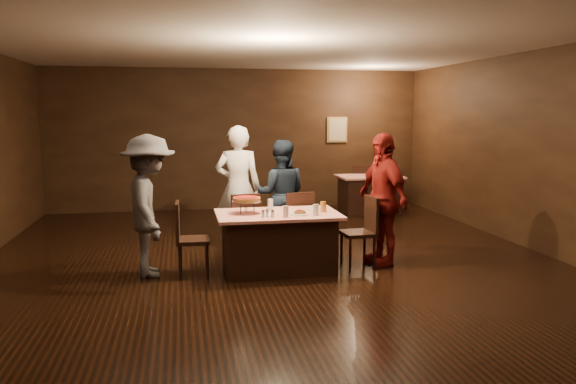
# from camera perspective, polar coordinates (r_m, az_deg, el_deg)

# --- Properties ---
(room) EXTENTS (10.00, 10.04, 3.02)m
(room) POSITION_cam_1_polar(r_m,az_deg,el_deg) (7.21, -1.07, 8.60)
(room) COLOR black
(room) RESTS_ON ground
(main_table) EXTENTS (1.60, 1.00, 0.77)m
(main_table) POSITION_cam_1_polar(r_m,az_deg,el_deg) (7.42, -1.04, -5.07)
(main_table) COLOR red
(main_table) RESTS_ON ground
(back_table) EXTENTS (1.30, 0.90, 0.77)m
(back_table) POSITION_cam_1_polar(r_m,az_deg,el_deg) (11.86, 8.25, -0.20)
(back_table) COLOR #B01A0B
(back_table) RESTS_ON ground
(chair_far_left) EXTENTS (0.51, 0.51, 0.95)m
(chair_far_left) POSITION_cam_1_polar(r_m,az_deg,el_deg) (8.07, -4.76, -3.36)
(chair_far_left) COLOR black
(chair_far_left) RESTS_ON ground
(chair_far_right) EXTENTS (0.47, 0.47, 0.95)m
(chair_far_right) POSITION_cam_1_polar(r_m,az_deg,el_deg) (8.19, 0.82, -3.17)
(chair_far_right) COLOR black
(chair_far_right) RESTS_ON ground
(chair_end_left) EXTENTS (0.43, 0.43, 0.95)m
(chair_end_left) POSITION_cam_1_polar(r_m,az_deg,el_deg) (7.30, -9.61, -4.68)
(chair_end_left) COLOR black
(chair_end_left) RESTS_ON ground
(chair_end_right) EXTENTS (0.45, 0.45, 0.95)m
(chair_end_right) POSITION_cam_1_polar(r_m,az_deg,el_deg) (7.66, 7.11, -4.02)
(chair_end_right) COLOR black
(chair_end_right) RESTS_ON ground
(chair_back_near) EXTENTS (0.47, 0.47, 0.95)m
(chair_back_near) POSITION_cam_1_polar(r_m,az_deg,el_deg) (11.20, 9.42, -0.25)
(chair_back_near) COLOR black
(chair_back_near) RESTS_ON ground
(chair_back_far) EXTENTS (0.48, 0.48, 0.95)m
(chair_back_far) POSITION_cam_1_polar(r_m,az_deg,el_deg) (12.41, 7.35, 0.60)
(chair_back_far) COLOR black
(chair_back_far) RESTS_ON ground
(diner_white_jacket) EXTENTS (0.76, 0.57, 1.88)m
(diner_white_jacket) POSITION_cam_1_polar(r_m,az_deg,el_deg) (8.55, -5.08, 0.45)
(diner_white_jacket) COLOR white
(diner_white_jacket) RESTS_ON ground
(diner_navy_hoodie) EXTENTS (0.92, 0.78, 1.66)m
(diner_navy_hoodie) POSITION_cam_1_polar(r_m,az_deg,el_deg) (8.62, -0.73, -0.20)
(diner_navy_hoodie) COLOR #182334
(diner_navy_hoodie) RESTS_ON ground
(diner_grey_knit) EXTENTS (0.79, 1.23, 1.80)m
(diner_grey_knit) POSITION_cam_1_polar(r_m,az_deg,el_deg) (7.31, -13.92, -1.37)
(diner_grey_knit) COLOR #515256
(diner_grey_knit) RESTS_ON ground
(diner_red_shirt) EXTENTS (0.66, 1.13, 1.81)m
(diner_red_shirt) POSITION_cam_1_polar(r_m,az_deg,el_deg) (7.76, 9.55, -0.70)
(diner_red_shirt) COLOR maroon
(diner_red_shirt) RESTS_ON ground
(pizza_stand) EXTENTS (0.38, 0.38, 0.22)m
(pizza_stand) POSITION_cam_1_polar(r_m,az_deg,el_deg) (7.30, -4.21, -0.77)
(pizza_stand) COLOR black
(pizza_stand) RESTS_ON main_table
(plate_with_slice) EXTENTS (0.25, 0.25, 0.06)m
(plate_with_slice) POSITION_cam_1_polar(r_m,az_deg,el_deg) (7.21, 1.16, -2.12)
(plate_with_slice) COLOR white
(plate_with_slice) RESTS_ON main_table
(plate_empty) EXTENTS (0.25, 0.25, 0.01)m
(plate_empty) POSITION_cam_1_polar(r_m,az_deg,el_deg) (7.60, 2.85, -1.75)
(plate_empty) COLOR white
(plate_empty) RESTS_ON main_table
(glass_front_left) EXTENTS (0.08, 0.08, 0.14)m
(glass_front_left) POSITION_cam_1_polar(r_m,az_deg,el_deg) (7.05, -0.23, -1.99)
(glass_front_left) COLOR silver
(glass_front_left) RESTS_ON main_table
(glass_front_right) EXTENTS (0.08, 0.08, 0.14)m
(glass_front_right) POSITION_cam_1_polar(r_m,az_deg,el_deg) (7.18, 2.84, -1.81)
(glass_front_right) COLOR silver
(glass_front_right) RESTS_ON main_table
(glass_amber) EXTENTS (0.08, 0.08, 0.14)m
(glass_amber) POSITION_cam_1_polar(r_m,az_deg,el_deg) (7.41, 3.60, -1.51)
(glass_amber) COLOR #BF7F26
(glass_amber) RESTS_ON main_table
(glass_back) EXTENTS (0.08, 0.08, 0.14)m
(glass_back) POSITION_cam_1_polar(r_m,az_deg,el_deg) (7.61, -1.80, -1.24)
(glass_back) COLOR silver
(glass_back) RESTS_ON main_table
(condiments) EXTENTS (0.17, 0.10, 0.09)m
(condiments) POSITION_cam_1_polar(r_m,az_deg,el_deg) (7.03, -2.10, -2.20)
(condiments) COLOR silver
(condiments) RESTS_ON main_table
(napkin_center) EXTENTS (0.19, 0.19, 0.01)m
(napkin_center) POSITION_cam_1_polar(r_m,az_deg,el_deg) (7.40, 1.25, -2.04)
(napkin_center) COLOR white
(napkin_center) RESTS_ON main_table
(napkin_left) EXTENTS (0.21, 0.21, 0.01)m
(napkin_left) POSITION_cam_1_polar(r_m,az_deg,el_deg) (7.27, -2.14, -2.22)
(napkin_left) COLOR white
(napkin_left) RESTS_ON main_table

